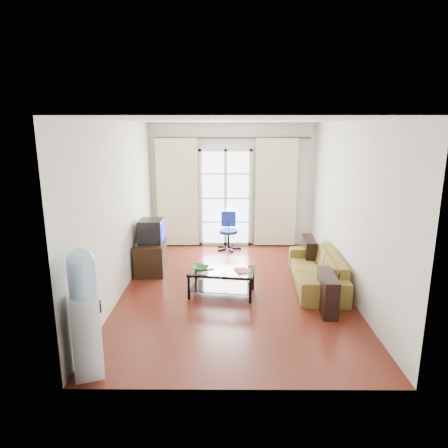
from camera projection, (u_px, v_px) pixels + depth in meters
The scene contains 20 objects.
floor at pixel (234, 289), 6.59m from camera, with size 5.20×5.20×0.00m, color maroon.
ceiling at pixel (235, 120), 5.95m from camera, with size 5.20×5.20×0.00m, color white.
wall_back at pixel (232, 185), 8.79m from camera, with size 3.60×0.02×2.70m, color white.
wall_front at pixel (240, 264), 3.74m from camera, with size 3.60×0.02×2.70m, color white.
wall_left at pixel (121, 209), 6.28m from camera, with size 0.02×5.20×2.70m, color white.
wall_right at pixel (349, 209), 6.26m from camera, with size 0.02×5.20×2.70m, color white.
french_door at pixel (225, 198), 8.81m from camera, with size 1.16×0.06×2.15m.
curtain_rod at pixel (233, 138), 8.45m from camera, with size 0.04×0.04×3.30m, color #4C3F2D.
curtain_left at pixel (178, 193), 8.72m from camera, with size 0.90×0.07×2.35m, color #FFFCCD.
curtain_right at pixel (276, 193), 8.71m from camera, with size 0.90×0.07×2.35m, color #FFFCCD.
radiator at pixel (268, 231), 8.93m from camera, with size 0.64×0.12×0.64m, color gray.
sofa at pixel (317, 269), 6.69m from camera, with size 0.86×1.95×0.56m, color brown.
coffee_table at pixel (222, 279), 6.32m from camera, with size 1.08×0.71×0.41m.
bowl at pixel (201, 268), 6.27m from camera, with size 0.28×0.28×0.06m, color #2E804D.
book at pixel (236, 271), 6.19m from camera, with size 0.25×0.29×0.02m, color maroon.
remote at pixel (210, 269), 6.29m from camera, with size 0.14×0.04×0.02m, color black.
tv_stand at pixel (151, 257), 7.29m from camera, with size 0.51×0.77×0.57m, color black.
crt_tv at pixel (150, 231), 7.22m from camera, with size 0.47×0.46×0.42m.
task_chair at pixel (228, 238), 8.70m from camera, with size 0.56×0.56×0.81m.
water_cooler at pixel (85, 311), 4.14m from camera, with size 0.37×0.37×1.43m.
Camera 1 is at (-0.13, -6.15, 2.60)m, focal length 32.00 mm.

